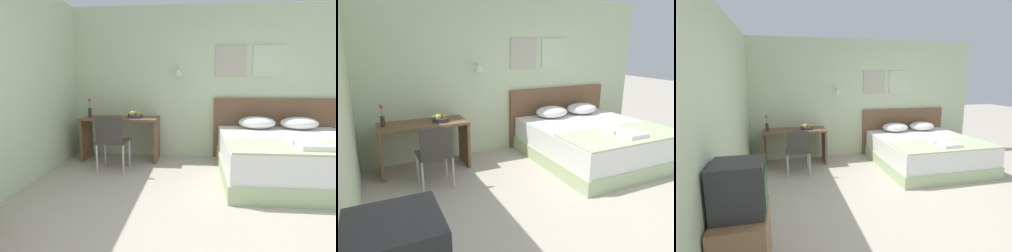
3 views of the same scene
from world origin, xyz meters
TOP-DOWN VIEW (x-y plane):
  - ground_plane at (0.00, 0.00)m, footprint 24.00×24.00m
  - wall_back at (0.01, 2.95)m, footprint 5.66×0.31m
  - bed at (1.11, 1.82)m, footprint 1.93×2.10m
  - headboard at (1.11, 2.90)m, footprint 2.05×0.06m
  - pillow_left at (0.77, 2.59)m, footprint 0.60×0.46m
  - pillow_right at (1.44, 2.59)m, footprint 0.60×0.46m
  - throw_blanket at (1.11, 1.21)m, footprint 1.88×0.84m
  - folded_towel_near_foot at (1.06, 1.36)m, footprint 0.27×0.26m
  - folded_towel_mid_bed at (1.12, 1.06)m, footprint 0.35×0.29m
  - desk at (-1.52, 2.56)m, footprint 1.29×0.56m
  - desk_chair at (-1.50, 1.88)m, footprint 0.44×0.44m
  - fruit_bowl at (-1.27, 2.54)m, footprint 0.27×0.25m
  - flower_vase at (-2.07, 2.56)m, footprint 0.06×0.06m

SIDE VIEW (x-z plane):
  - ground_plane at x=0.00m, z-range 0.00..0.00m
  - bed at x=1.11m, z-range 0.00..0.58m
  - desk_chair at x=-1.50m, z-range 0.08..0.94m
  - desk at x=-1.52m, z-range 0.15..0.89m
  - headboard at x=1.11m, z-range 0.00..1.06m
  - throw_blanket at x=1.11m, z-range 0.58..0.60m
  - folded_towel_near_foot at x=1.06m, z-range 0.60..0.66m
  - folded_towel_mid_bed at x=1.12m, z-range 0.60..0.66m
  - pillow_left at x=0.77m, z-range 0.58..0.78m
  - pillow_right at x=1.44m, z-range 0.58..0.78m
  - fruit_bowl at x=-1.27m, z-range 0.73..0.85m
  - flower_vase at x=-2.07m, z-range 0.71..1.03m
  - wall_back at x=0.01m, z-range 0.01..2.66m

